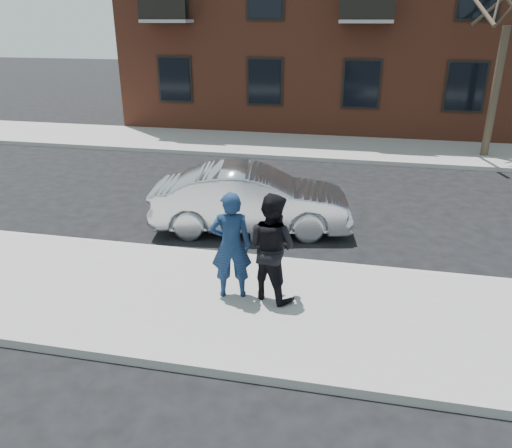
# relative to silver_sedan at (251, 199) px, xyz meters

# --- Properties ---
(ground) EXTENTS (100.00, 100.00, 0.00)m
(ground) POSITION_rel_silver_sedan_xyz_m (2.08, -3.20, -0.74)
(ground) COLOR black
(ground) RESTS_ON ground
(near_sidewalk) EXTENTS (50.00, 3.50, 0.15)m
(near_sidewalk) POSITION_rel_silver_sedan_xyz_m (2.08, -3.45, -0.66)
(near_sidewalk) COLOR gray
(near_sidewalk) RESTS_ON ground
(near_curb) EXTENTS (50.00, 0.10, 0.15)m
(near_curb) POSITION_rel_silver_sedan_xyz_m (2.08, -1.65, -0.66)
(near_curb) COLOR #999691
(near_curb) RESTS_ON ground
(far_sidewalk) EXTENTS (50.00, 3.50, 0.15)m
(far_sidewalk) POSITION_rel_silver_sedan_xyz_m (2.08, 8.05, -0.66)
(far_sidewalk) COLOR gray
(far_sidewalk) RESTS_ON ground
(far_curb) EXTENTS (50.00, 0.10, 0.15)m
(far_curb) POSITION_rel_silver_sedan_xyz_m (2.08, 6.25, -0.66)
(far_curb) COLOR #999691
(far_curb) RESTS_ON ground
(silver_sedan) EXTENTS (4.68, 2.29, 1.48)m
(silver_sedan) POSITION_rel_silver_sedan_xyz_m (0.00, 0.00, 0.00)
(silver_sedan) COLOR #B7BABF
(silver_sedan) RESTS_ON ground
(man_hoodie) EXTENTS (0.77, 0.60, 1.87)m
(man_hoodie) POSITION_rel_silver_sedan_xyz_m (0.37, -3.23, 0.35)
(man_hoodie) COLOR navy
(man_hoodie) RESTS_ON near_sidewalk
(man_peacoat) EXTENTS (1.12, 1.03, 1.86)m
(man_peacoat) POSITION_rel_silver_sedan_xyz_m (1.04, -3.14, 0.34)
(man_peacoat) COLOR black
(man_peacoat) RESTS_ON near_sidewalk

